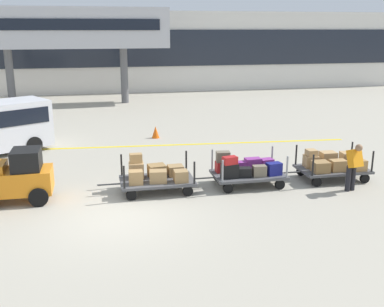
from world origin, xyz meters
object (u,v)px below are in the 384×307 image
baggage_cart_lead (156,176)px  baggage_cart_middle (246,170)px  baggage_cart_tail (332,165)px  baggage_tug (16,177)px  safety_cone_near (156,132)px  baggage_handler (354,165)px

baggage_cart_lead → baggage_cart_middle: bearing=-0.6°
baggage_cart_tail → baggage_tug: bearing=179.6°
safety_cone_near → baggage_tug: bearing=-125.1°
baggage_cart_middle → baggage_handler: (3.09, -1.26, 0.33)m
baggage_cart_lead → safety_cone_near: baggage_cart_lead is taller
baggage_cart_lead → baggage_cart_middle: baggage_cart_lead is taller
baggage_tug → baggage_handler: size_ratio=1.35×
baggage_cart_middle → safety_cone_near: bearing=105.1°
baggage_cart_lead → baggage_cart_tail: bearing=-0.7°
baggage_cart_middle → baggage_cart_tail: bearing=-0.7°
baggage_cart_lead → baggage_cart_middle: size_ratio=1.00×
baggage_tug → safety_cone_near: baggage_tug is taller
baggage_handler → baggage_cart_tail: bearing=91.2°
baggage_cart_lead → baggage_cart_tail: (6.03, -0.07, 0.00)m
baggage_tug → baggage_cart_tail: bearing=-0.4°
baggage_tug → baggage_cart_middle: bearing=-0.2°
baggage_cart_lead → baggage_tug: bearing=-179.9°
baggage_cart_tail → safety_cone_near: size_ratio=5.46×
baggage_cart_lead → baggage_cart_tail: baggage_cart_lead is taller
baggage_tug → baggage_cart_lead: 4.13m
baggage_tug → baggage_handler: (10.18, -1.29, 0.11)m
baggage_handler → safety_cone_near: (-5.06, 8.56, -0.59)m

